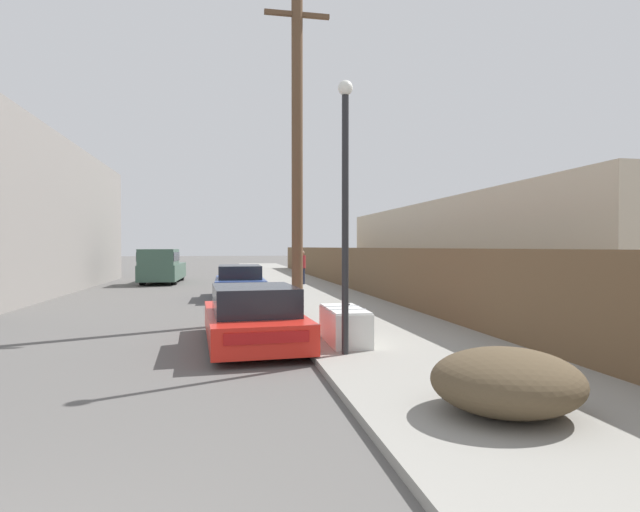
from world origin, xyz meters
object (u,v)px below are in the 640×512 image
Objects in this scene: discarded_fridge at (345,325)px; parked_sports_car_red at (253,318)px; street_lamp at (345,196)px; pedestrian at (302,267)px; brush_pile at (507,381)px; car_parked_mid at (240,283)px; utility_pole at (297,145)px; pickup_truck at (162,266)px.

discarded_fridge is 1.88m from parked_sports_car_red.
street_lamp is 16.46m from pedestrian.
street_lamp is at bearing -96.07° from pedestrian.
street_lamp is 2.79× the size of brush_pile.
car_parked_mid is 2.47× the size of brush_pile.
parked_sports_car_red is at bearing -102.56° from pedestrian.
utility_pole is (1.41, 3.51, 4.25)m from parked_sports_car_red.
car_parked_mid is 11.50m from street_lamp.
utility_pole reaches higher than brush_pile.
discarded_fridge is at bearing -85.25° from utility_pole.
parked_sports_car_red is 0.92× the size of street_lamp.
brush_pile is 19.63m from pedestrian.
parked_sports_car_red is 5.67m from brush_pile.
street_lamp is at bearing -88.91° from utility_pole.
car_parked_mid is (-0.01, 9.46, 0.04)m from parked_sports_car_red.
street_lamp reaches higher than parked_sports_car_red.
discarded_fridge is 0.36× the size of street_lamp.
utility_pole is at bearing 97.71° from brush_pile.
utility_pole is at bearing -76.85° from car_parked_mid.
utility_pole reaches higher than parked_sports_car_red.
pedestrian is at bearing 73.97° from parked_sports_car_red.
pickup_truck is at bearing 105.42° from street_lamp.
car_parked_mid is 7.43m from utility_pole.
pedestrian reaches higher than car_parked_mid.
discarded_fridge is at bearing 76.88° from street_lamp.
utility_pole reaches higher than discarded_fridge.
discarded_fridge is at bearing -23.77° from parked_sports_car_red.
discarded_fridge is 2.65m from street_lamp.
brush_pile is at bearing -72.44° from street_lamp.
pedestrian reaches higher than discarded_fridge.
utility_pole is (5.38, -14.66, 3.88)m from pickup_truck.
pedestrian is (1.73, 16.26, -1.89)m from street_lamp.
street_lamp is at bearing 107.56° from brush_pile.
discarded_fridge is 6.03m from utility_pole.
parked_sports_car_red reaches higher than brush_pile.
utility_pole reaches higher than street_lamp.
utility_pole reaches higher than pedestrian.
car_parked_mid is 9.57m from pickup_truck.
parked_sports_car_red is at bearing 131.50° from street_lamp.
brush_pile is (2.58, -14.52, -0.12)m from car_parked_mid.
car_parked_mid is at bearing 100.73° from discarded_fridge.
discarded_fridge is 0.19× the size of utility_pole.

